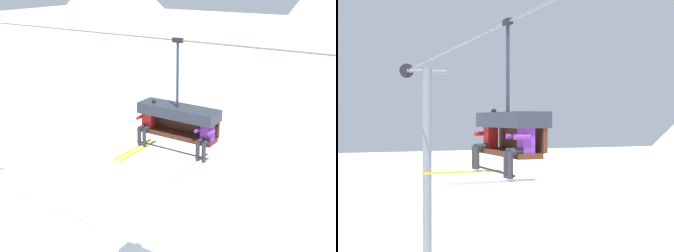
{
  "view_description": "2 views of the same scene",
  "coord_description": "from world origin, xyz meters",
  "views": [
    {
      "loc": [
        7.46,
        -9.95,
        10.46
      ],
      "look_at": [
        1.69,
        -0.99,
        6.55
      ],
      "focal_mm": 45.0,
      "sensor_mm": 36.0,
      "label": 1
    },
    {
      "loc": [
        11.23,
        -4.51,
        6.92
      ],
      "look_at": [
        2.08,
        -0.92,
        6.8
      ],
      "focal_mm": 55.0,
      "sensor_mm": 36.0,
      "label": 2
    }
  ],
  "objects": [
    {
      "name": "mountain_peak_west",
      "position": [
        -41.81,
        42.96,
        4.65
      ],
      "size": [
        18.04,
        18.04,
        9.29
      ],
      "color": "white",
      "rests_on": "ground_plane"
    },
    {
      "name": "mountain_peak_central",
      "position": [
        -31.49,
        39.12,
        5.57
      ],
      "size": [
        22.5,
        22.5,
        11.13
      ],
      "color": "white",
      "rests_on": "ground_plane"
    },
    {
      "name": "skier_purple",
      "position": [
        2.8,
        -0.95,
        6.48
      ],
      "size": [
        0.46,
        1.7,
        1.23
      ],
      "color": "purple"
    },
    {
      "name": "mountain_peak_east",
      "position": [
        -8.38,
        54.77,
        5.24
      ],
      "size": [
        14.32,
        14.32,
        10.47
      ],
      "color": "white",
      "rests_on": "ground_plane"
    },
    {
      "name": "lift_cable",
      "position": [
        0.07,
        -0.8,
        8.83
      ],
      "size": [
        19.89,
        0.05,
        0.05
      ],
      "color": "slate"
    },
    {
      "name": "chairlift_chair",
      "position": [
        1.86,
        -0.73,
        6.79
      ],
      "size": [
        2.29,
        0.74,
        2.98
      ],
      "color": "#512819"
    },
    {
      "name": "skier_red",
      "position": [
        0.93,
        -0.94,
        6.5
      ],
      "size": [
        0.48,
        1.7,
        1.34
      ],
      "color": "red"
    }
  ]
}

